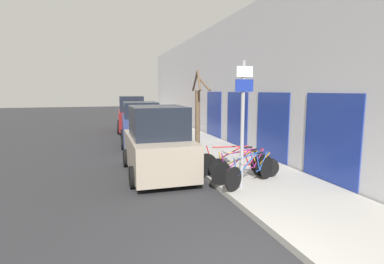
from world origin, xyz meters
name	(u,v)px	position (x,y,z in m)	size (l,w,h in m)	color
ground_plane	(145,146)	(0.00, 11.20, 0.00)	(80.00, 80.00, 0.00)	#28282B
sidewalk_curb	(180,135)	(2.60, 14.00, 0.07)	(3.20, 32.00, 0.15)	#9E9B93
building_facade	(208,84)	(4.35, 13.90, 3.22)	(0.23, 32.00, 6.50)	#BCBCC1
signpost	(243,120)	(1.52, 3.40, 2.04)	(0.51, 0.12, 3.43)	#939399
bicycle_0	(251,171)	(1.92, 3.59, 0.54)	(2.05, 1.09, 0.92)	black
bicycle_1	(243,167)	(1.89, 4.01, 0.55)	(2.27, 0.73, 0.94)	black
bicycle_2	(244,166)	(2.06, 4.30, 0.51)	(2.12, 0.66, 0.84)	black
bicycle_3	(234,163)	(1.82, 4.51, 0.56)	(2.30, 0.91, 0.98)	black
parked_car_0	(158,144)	(-0.32, 5.96, 1.03)	(2.12, 4.18, 2.31)	gray
parked_car_1	(141,125)	(-0.10, 12.01, 1.02)	(2.27, 4.84, 2.22)	navy
parked_car_2	(131,115)	(-0.05, 17.30, 1.08)	(2.16, 4.74, 2.42)	maroon
pedestrian_near	(177,119)	(2.16, 13.15, 1.17)	(0.46, 0.39, 1.77)	#4C3D2D
street_tree	(198,117)	(1.65, 7.64, 1.76)	(0.37, 1.93, 3.48)	brown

